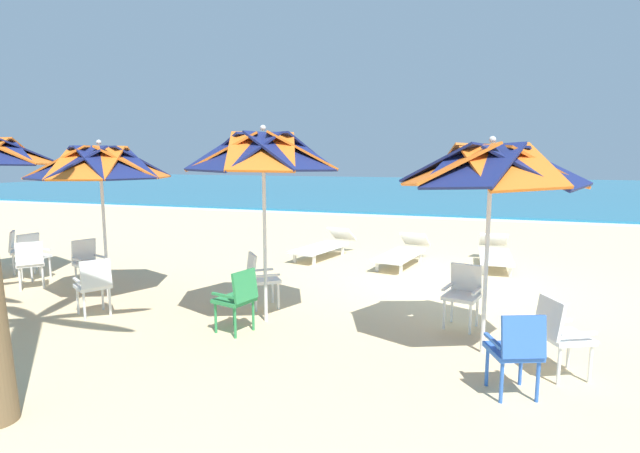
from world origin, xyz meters
TOP-DOWN VIEW (x-y plane):
  - ground_plane at (0.00, 0.00)m, footprint 80.00×80.00m
  - sea at (0.00, 28.54)m, footprint 80.00×36.00m
  - surf_foam at (0.00, 10.24)m, footprint 80.00×0.70m
  - beach_umbrella_0 at (0.67, -2.94)m, footprint 2.10×2.10m
  - plastic_chair_0 at (0.40, -2.09)m, footprint 0.53×0.56m
  - plastic_chair_1 at (1.43, -3.38)m, footprint 0.61×0.59m
  - plastic_chair_2 at (0.96, -4.00)m, footprint 0.57×0.59m
  - beach_umbrella_1 at (-2.27, -2.75)m, footprint 2.15×2.15m
  - plastic_chair_3 at (-2.62, -2.20)m, footprint 0.63×0.63m
  - plastic_chair_4 at (-2.43, -3.28)m, footprint 0.56×0.54m
  - beach_umbrella_2 at (-5.20, -2.59)m, footprint 2.18×2.18m
  - plastic_chair_5 at (-4.76, -3.34)m, footprint 0.62×0.61m
  - plastic_chair_6 at (-6.06, -2.11)m, footprint 0.59×0.57m
  - plastic_chair_7 at (-7.58, -1.92)m, footprint 0.55×0.52m
  - plastic_chair_8 at (-8.22, -1.66)m, footprint 0.63×0.63m
  - plastic_chair_9 at (-6.97, -2.49)m, footprint 0.63×0.63m
  - sun_lounger_0 at (0.92, 2.05)m, footprint 0.68×2.16m
  - sun_lounger_1 at (-0.98, 1.55)m, footprint 1.00×2.22m
  - sun_lounger_2 at (-2.87, 1.79)m, footprint 1.11×2.23m

SIDE VIEW (x-z plane):
  - ground_plane at x=0.00m, z-range 0.00..0.00m
  - surf_foam at x=0.00m, z-range 0.00..0.01m
  - sea at x=0.00m, z-range 0.00..0.10m
  - sun_lounger_0 at x=0.92m, z-range -0.03..0.59m
  - sun_lounger_1 at x=-0.98m, z-range -0.03..0.59m
  - sun_lounger_2 at x=-2.87m, z-range -0.03..0.59m
  - plastic_chair_0 at x=0.40m, z-range 0.06..0.93m
  - plastic_chair_1 at x=1.43m, z-range 0.06..0.93m
  - plastic_chair_2 at x=0.96m, z-range 0.06..0.93m
  - plastic_chair_3 at x=-2.62m, z-range 0.06..0.93m
  - plastic_chair_4 at x=-2.43m, z-range 0.06..0.93m
  - plastic_chair_5 at x=-4.76m, z-range 0.06..0.93m
  - plastic_chair_6 at x=-6.06m, z-range 0.06..0.93m
  - plastic_chair_7 at x=-7.58m, z-range 0.06..0.93m
  - plastic_chair_8 at x=-8.22m, z-range 0.06..0.93m
  - plastic_chair_9 at x=-6.97m, z-range 0.06..0.93m
  - beach_umbrella_0 at x=0.67m, z-range 0.93..3.49m
  - beach_umbrella_2 at x=-5.20m, z-range 0.92..3.53m
  - beach_umbrella_1 at x=-2.27m, z-range 0.99..3.75m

